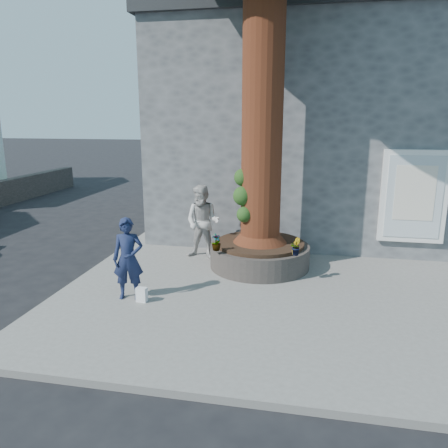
# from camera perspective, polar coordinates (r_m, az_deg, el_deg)

# --- Properties ---
(ground) EXTENTS (120.00, 120.00, 0.00)m
(ground) POSITION_cam_1_polar(r_m,az_deg,el_deg) (8.68, -2.29, -10.23)
(ground) COLOR black
(ground) RESTS_ON ground
(pavement) EXTENTS (9.00, 8.00, 0.12)m
(pavement) POSITION_cam_1_polar(r_m,az_deg,el_deg) (9.38, 8.20, -8.09)
(pavement) COLOR slate
(pavement) RESTS_ON ground
(yellow_line) EXTENTS (0.10, 30.00, 0.01)m
(yellow_line) POSITION_cam_1_polar(r_m,az_deg,el_deg) (10.60, -17.32, -6.30)
(yellow_line) COLOR yellow
(yellow_line) RESTS_ON ground
(stone_shop) EXTENTS (10.30, 8.30, 6.30)m
(stone_shop) POSITION_cam_1_polar(r_m,az_deg,el_deg) (14.92, 13.93, 11.97)
(stone_shop) COLOR #505356
(stone_shop) RESTS_ON ground
(planter) EXTENTS (2.30, 2.30, 0.60)m
(planter) POSITION_cam_1_polar(r_m,az_deg,el_deg) (10.25, 4.67, -3.97)
(planter) COLOR black
(planter) RESTS_ON pavement
(man) EXTENTS (0.65, 0.51, 1.59)m
(man) POSITION_cam_1_polar(r_m,az_deg,el_deg) (8.52, -12.41, -4.45)
(man) COLOR #161F3F
(man) RESTS_ON pavement
(woman) EXTENTS (0.98, 0.82, 1.82)m
(woman) POSITION_cam_1_polar(r_m,az_deg,el_deg) (10.69, -2.79, 0.24)
(woman) COLOR beige
(woman) RESTS_ON pavement
(shopping_bag) EXTENTS (0.21, 0.14, 0.28)m
(shopping_bag) POSITION_cam_1_polar(r_m,az_deg,el_deg) (8.52, -10.70, -9.05)
(shopping_bag) COLOR white
(shopping_bag) RESTS_ON pavement
(plant_a) EXTENTS (0.23, 0.23, 0.37)m
(plant_a) POSITION_cam_1_polar(r_m,az_deg,el_deg) (9.43, -1.02, -2.38)
(plant_a) COLOR gray
(plant_a) RESTS_ON planter
(plant_b) EXTENTS (0.21, 0.22, 0.37)m
(plant_b) POSITION_cam_1_polar(r_m,az_deg,el_deg) (9.24, 9.36, -2.93)
(plant_b) COLOR gray
(plant_b) RESTS_ON planter
(plant_c) EXTENTS (0.28, 0.28, 0.36)m
(plant_c) POSITION_cam_1_polar(r_m,az_deg,el_deg) (9.43, -1.01, -2.41)
(plant_c) COLOR gray
(plant_c) RESTS_ON planter
(plant_d) EXTENTS (0.30, 0.31, 0.26)m
(plant_d) POSITION_cam_1_polar(r_m,az_deg,el_deg) (9.25, 9.35, -3.24)
(plant_d) COLOR gray
(plant_d) RESTS_ON planter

